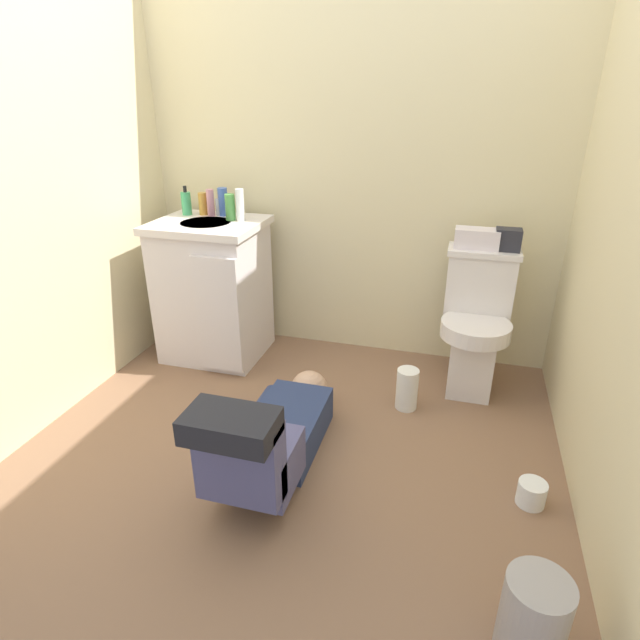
{
  "coord_description": "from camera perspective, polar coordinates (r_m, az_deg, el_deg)",
  "views": [
    {
      "loc": [
        0.66,
        -1.84,
        1.49
      ],
      "look_at": [
        0.02,
        0.39,
        0.45
      ],
      "focal_mm": 28.86,
      "sensor_mm": 36.0,
      "label": 1
    }
  ],
  "objects": [
    {
      "name": "bottle_blue",
      "position": [
        3.09,
        -10.71,
        12.75
      ],
      "size": [
        0.06,
        0.06,
        0.16
      ],
      "primitive_type": "cylinder",
      "color": "#4365BD",
      "rests_on": "vanity_cabinet"
    },
    {
      "name": "soap_dispenser",
      "position": [
        3.16,
        -14.6,
        12.44
      ],
      "size": [
        0.06,
        0.06,
        0.17
      ],
      "color": "#3EA465",
      "rests_on": "vanity_cabinet"
    },
    {
      "name": "wall_left",
      "position": [
        2.65,
        -30.59,
        14.69
      ],
      "size": [
        0.08,
        2.08,
        2.4
      ],
      "primitive_type": "cube",
      "color": "beige",
      "rests_on": "ground_plane"
    },
    {
      "name": "bottle_white",
      "position": [
        2.94,
        -8.85,
        12.48
      ],
      "size": [
        0.05,
        0.05,
        0.18
      ],
      "primitive_type": "cylinder",
      "color": "white",
      "rests_on": "vanity_cabinet"
    },
    {
      "name": "toiletry_bag",
      "position": [
        2.77,
        20.13,
        8.37
      ],
      "size": [
        0.12,
        0.09,
        0.11
      ],
      "primitive_type": "cube",
      "color": "#26262D",
      "rests_on": "toilet"
    },
    {
      "name": "vanity_cabinet",
      "position": [
        3.09,
        -11.73,
        3.38
      ],
      "size": [
        0.6,
        0.53,
        0.82
      ],
      "color": "silver",
      "rests_on": "ground_plane"
    },
    {
      "name": "paper_towel_roll",
      "position": [
        2.66,
        9.62,
        -7.54
      ],
      "size": [
        0.11,
        0.11,
        0.22
      ],
      "primitive_type": "cylinder",
      "color": "white",
      "rests_on": "ground_plane"
    },
    {
      "name": "toilet_paper_roll",
      "position": [
        2.27,
        22.4,
        -17.34
      ],
      "size": [
        0.11,
        0.11,
        0.1
      ],
      "primitive_type": "cylinder",
      "color": "white",
      "rests_on": "ground_plane"
    },
    {
      "name": "wall_back",
      "position": [
        3.01,
        3.44,
        18.59
      ],
      "size": [
        2.53,
        0.08,
        2.4
      ],
      "primitive_type": "cube",
      "color": "beige",
      "rests_on": "ground_plane"
    },
    {
      "name": "faucet",
      "position": [
        3.09,
        -11.26,
        12.16
      ],
      "size": [
        0.02,
        0.02,
        0.1
      ],
      "primitive_type": "cylinder",
      "color": "silver",
      "rests_on": "vanity_cabinet"
    },
    {
      "name": "trash_can",
      "position": [
        1.77,
        22.58,
        -28.2
      ],
      "size": [
        0.19,
        0.19,
        0.27
      ],
      "primitive_type": "cylinder",
      "color": "#9C9490",
      "rests_on": "ground_plane"
    },
    {
      "name": "tissue_box",
      "position": [
        2.76,
        17.0,
        8.65
      ],
      "size": [
        0.22,
        0.11,
        0.1
      ],
      "primitive_type": "cube",
      "color": "silver",
      "rests_on": "toilet"
    },
    {
      "name": "person_plumber",
      "position": [
        2.2,
        -5.37,
        -12.58
      ],
      "size": [
        0.39,
        1.06,
        0.52
      ],
      "color": "navy",
      "rests_on": "ground_plane"
    },
    {
      "name": "ground_plane",
      "position": [
        2.47,
        -2.99,
        -13.58
      ],
      "size": [
        2.87,
        3.08,
        0.04
      ],
      "primitive_type": "cube",
      "color": "#845F45"
    },
    {
      "name": "bottle_green",
      "position": [
        2.97,
        -9.93,
        12.22
      ],
      "size": [
        0.06,
        0.06,
        0.14
      ],
      "primitive_type": "cylinder",
      "color": "#4C9745",
      "rests_on": "vanity_cabinet"
    },
    {
      "name": "toilet",
      "position": [
        2.82,
        16.85,
        -0.41
      ],
      "size": [
        0.36,
        0.46,
        0.75
      ],
      "color": "silver",
      "rests_on": "ground_plane"
    },
    {
      "name": "bottle_pink",
      "position": [
        3.1,
        -12.04,
        12.6
      ],
      "size": [
        0.04,
        0.04,
        0.15
      ],
      "primitive_type": "cylinder",
      "color": "pink",
      "rests_on": "vanity_cabinet"
    },
    {
      "name": "bottle_amber",
      "position": [
        3.14,
        -12.84,
        12.46
      ],
      "size": [
        0.05,
        0.05,
        0.13
      ],
      "primitive_type": "cylinder",
      "color": "gold",
      "rests_on": "vanity_cabinet"
    }
  ]
}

